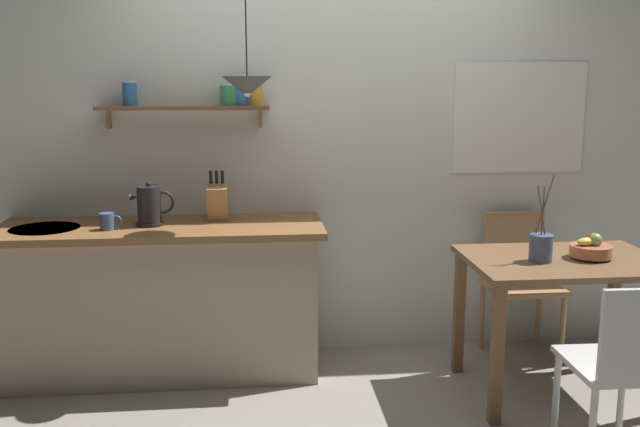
% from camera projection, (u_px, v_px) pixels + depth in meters
% --- Properties ---
extents(ground_plane, '(14.00, 14.00, 0.00)m').
position_uv_depth(ground_plane, '(342.00, 388.00, 3.89)').
color(ground_plane, gray).
extents(back_wall, '(6.80, 0.11, 2.70)m').
position_uv_depth(back_wall, '(363.00, 136.00, 4.28)').
color(back_wall, silver).
rests_on(back_wall, ground_plane).
extents(kitchen_counter, '(1.83, 0.63, 0.89)m').
position_uv_depth(kitchen_counter, '(164.00, 299.00, 4.02)').
color(kitchen_counter, tan).
rests_on(kitchen_counter, ground_plane).
extents(wall_shelf, '(0.98, 0.20, 0.31)m').
position_uv_depth(wall_shelf, '(202.00, 100.00, 3.99)').
color(wall_shelf, brown).
extents(dining_table, '(1.04, 0.74, 0.76)m').
position_uv_depth(dining_table, '(564.00, 280.00, 3.73)').
color(dining_table, brown).
rests_on(dining_table, ground_plane).
extents(dining_chair_near, '(0.40, 0.44, 0.86)m').
position_uv_depth(dining_chair_near, '(621.00, 363.00, 3.04)').
color(dining_chair_near, silver).
rests_on(dining_chair_near, ground_plane).
extents(dining_chair_far, '(0.45, 0.40, 0.88)m').
position_uv_depth(dining_chair_far, '(518.00, 275.00, 4.30)').
color(dining_chair_far, tan).
rests_on(dining_chair_far, ground_plane).
extents(fruit_bowl, '(0.22, 0.22, 0.14)m').
position_uv_depth(fruit_bowl, '(591.00, 248.00, 3.69)').
color(fruit_bowl, '#BC704C').
rests_on(fruit_bowl, dining_table).
extents(twig_vase, '(0.12, 0.12, 0.46)m').
position_uv_depth(twig_vase, '(541.00, 247.00, 3.63)').
color(twig_vase, '#475675').
rests_on(twig_vase, dining_table).
extents(electric_kettle, '(0.24, 0.15, 0.25)m').
position_uv_depth(electric_kettle, '(150.00, 206.00, 3.89)').
color(electric_kettle, black).
rests_on(electric_kettle, kitchen_counter).
extents(knife_block, '(0.12, 0.16, 0.30)m').
position_uv_depth(knife_block, '(217.00, 201.00, 4.02)').
color(knife_block, tan).
rests_on(knife_block, kitchen_counter).
extents(coffee_mug_by_sink, '(0.12, 0.08, 0.09)m').
position_uv_depth(coffee_mug_by_sink, '(108.00, 221.00, 3.79)').
color(coffee_mug_by_sink, '#3D5B89').
rests_on(coffee_mug_by_sink, kitchen_counter).
extents(pendant_lamp, '(0.27, 0.27, 0.66)m').
position_uv_depth(pendant_lamp, '(247.00, 86.00, 3.68)').
color(pendant_lamp, black).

